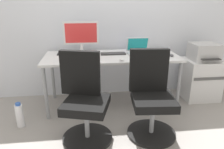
{
  "coord_description": "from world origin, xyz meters",
  "views": [
    {
      "loc": [
        -0.33,
        -2.79,
        1.44
      ],
      "look_at": [
        0.0,
        -0.05,
        0.47
      ],
      "focal_mm": 34.51,
      "sensor_mm": 36.0,
      "label": 1
    }
  ],
  "objects_px": {
    "side_cabinet": "(200,79)",
    "coffee_mug": "(131,47)",
    "water_bottle_on_floor": "(20,115)",
    "desktop_monitor": "(81,35)",
    "office_chair_right": "(151,98)",
    "open_laptop": "(139,50)",
    "printer": "(204,52)",
    "office_chair_left": "(84,101)"
  },
  "relations": [
    {
      "from": "coffee_mug",
      "to": "open_laptop",
      "type": "bearing_deg",
      "value": -76.75
    },
    {
      "from": "office_chair_left",
      "to": "open_laptop",
      "type": "bearing_deg",
      "value": 46.0
    },
    {
      "from": "water_bottle_on_floor",
      "to": "desktop_monitor",
      "type": "height_order",
      "value": "desktop_monitor"
    },
    {
      "from": "office_chair_left",
      "to": "side_cabinet",
      "type": "height_order",
      "value": "office_chair_left"
    },
    {
      "from": "side_cabinet",
      "to": "printer",
      "type": "xyz_separation_m",
      "value": [
        -0.0,
        -0.0,
        0.42
      ]
    },
    {
      "from": "water_bottle_on_floor",
      "to": "open_laptop",
      "type": "height_order",
      "value": "open_laptop"
    },
    {
      "from": "open_laptop",
      "to": "coffee_mug",
      "type": "relative_size",
      "value": 3.37
    },
    {
      "from": "office_chair_left",
      "to": "desktop_monitor",
      "type": "xyz_separation_m",
      "value": [
        -0.02,
        0.95,
        0.55
      ]
    },
    {
      "from": "side_cabinet",
      "to": "water_bottle_on_floor",
      "type": "xyz_separation_m",
      "value": [
        -2.5,
        -0.52,
        -0.15
      ]
    },
    {
      "from": "side_cabinet",
      "to": "open_laptop",
      "type": "bearing_deg",
      "value": -179.37
    },
    {
      "from": "desktop_monitor",
      "to": "water_bottle_on_floor",
      "type": "bearing_deg",
      "value": -138.1
    },
    {
      "from": "open_laptop",
      "to": "office_chair_left",
      "type": "bearing_deg",
      "value": -134.0
    },
    {
      "from": "office_chair_right",
      "to": "water_bottle_on_floor",
      "type": "bearing_deg",
      "value": 169.49
    },
    {
      "from": "water_bottle_on_floor",
      "to": "coffee_mug",
      "type": "distance_m",
      "value": 1.76
    },
    {
      "from": "office_chair_left",
      "to": "water_bottle_on_floor",
      "type": "height_order",
      "value": "office_chair_left"
    },
    {
      "from": "side_cabinet",
      "to": "coffee_mug",
      "type": "xyz_separation_m",
      "value": [
        -1.02,
        0.22,
        0.47
      ]
    },
    {
      "from": "side_cabinet",
      "to": "water_bottle_on_floor",
      "type": "height_order",
      "value": "side_cabinet"
    },
    {
      "from": "office_chair_right",
      "to": "office_chair_left",
      "type": "bearing_deg",
      "value": -179.83
    },
    {
      "from": "printer",
      "to": "desktop_monitor",
      "type": "bearing_deg",
      "value": 175.03
    },
    {
      "from": "side_cabinet",
      "to": "open_laptop",
      "type": "height_order",
      "value": "open_laptop"
    },
    {
      "from": "printer",
      "to": "water_bottle_on_floor",
      "type": "height_order",
      "value": "printer"
    },
    {
      "from": "office_chair_right",
      "to": "coffee_mug",
      "type": "xyz_separation_m",
      "value": [
        -0.02,
        1.02,
        0.35
      ]
    },
    {
      "from": "desktop_monitor",
      "to": "coffee_mug",
      "type": "relative_size",
      "value": 5.22
    },
    {
      "from": "printer",
      "to": "office_chair_left",
      "type": "bearing_deg",
      "value": -155.26
    },
    {
      "from": "office_chair_right",
      "to": "open_laptop",
      "type": "xyz_separation_m",
      "value": [
        0.03,
        0.78,
        0.35
      ]
    },
    {
      "from": "water_bottle_on_floor",
      "to": "desktop_monitor",
      "type": "relative_size",
      "value": 0.65
    },
    {
      "from": "office_chair_right",
      "to": "water_bottle_on_floor",
      "type": "distance_m",
      "value": 1.54
    },
    {
      "from": "side_cabinet",
      "to": "printer",
      "type": "distance_m",
      "value": 0.42
    },
    {
      "from": "office_chair_right",
      "to": "water_bottle_on_floor",
      "type": "relative_size",
      "value": 3.03
    },
    {
      "from": "printer",
      "to": "open_laptop",
      "type": "xyz_separation_m",
      "value": [
        -0.97,
        -0.01,
        0.06
      ]
    },
    {
      "from": "office_chair_left",
      "to": "office_chair_right",
      "type": "relative_size",
      "value": 1.0
    },
    {
      "from": "office_chair_right",
      "to": "desktop_monitor",
      "type": "distance_m",
      "value": 1.33
    },
    {
      "from": "office_chair_left",
      "to": "open_laptop",
      "type": "height_order",
      "value": "open_laptop"
    },
    {
      "from": "office_chair_left",
      "to": "printer",
      "type": "distance_m",
      "value": 1.92
    },
    {
      "from": "printer",
      "to": "desktop_monitor",
      "type": "height_order",
      "value": "desktop_monitor"
    },
    {
      "from": "office_chair_right",
      "to": "side_cabinet",
      "type": "relative_size",
      "value": 1.56
    },
    {
      "from": "desktop_monitor",
      "to": "coffee_mug",
      "type": "bearing_deg",
      "value": 5.6
    },
    {
      "from": "office_chair_left",
      "to": "open_laptop",
      "type": "distance_m",
      "value": 1.15
    },
    {
      "from": "office_chair_right",
      "to": "side_cabinet",
      "type": "height_order",
      "value": "office_chair_right"
    },
    {
      "from": "water_bottle_on_floor",
      "to": "office_chair_left",
      "type": "bearing_deg",
      "value": -19.95
    },
    {
      "from": "side_cabinet",
      "to": "coffee_mug",
      "type": "height_order",
      "value": "coffee_mug"
    },
    {
      "from": "side_cabinet",
      "to": "water_bottle_on_floor",
      "type": "bearing_deg",
      "value": -168.3
    }
  ]
}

